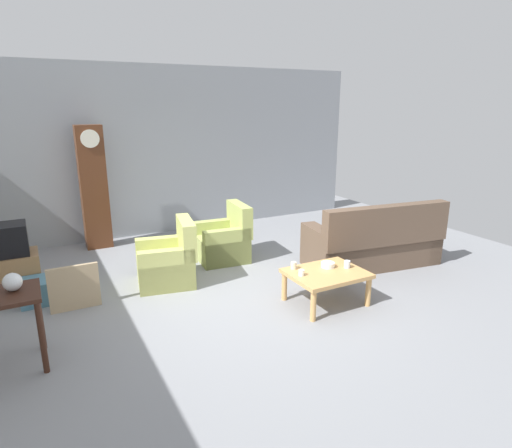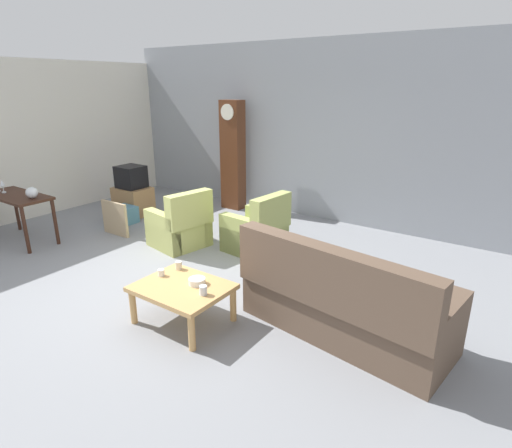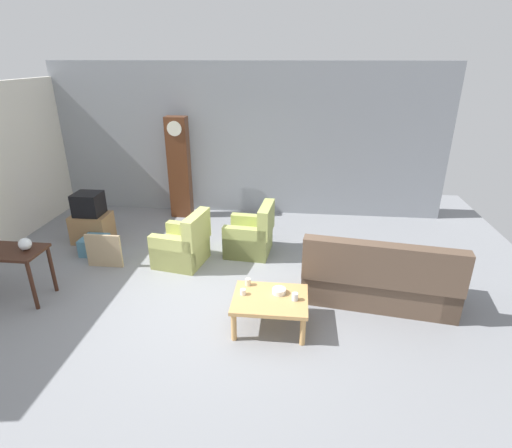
{
  "view_description": "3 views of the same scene",
  "coord_description": "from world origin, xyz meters",
  "px_view_note": "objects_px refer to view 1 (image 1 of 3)",
  "views": [
    {
      "loc": [
        -2.37,
        -4.71,
        2.49
      ],
      "look_at": [
        0.65,
        0.96,
        0.69
      ],
      "focal_mm": 30.27,
      "sensor_mm": 36.0,
      "label": 1
    },
    {
      "loc": [
        3.7,
        -3.39,
        2.45
      ],
      "look_at": [
        0.66,
        0.99,
        0.64
      ],
      "focal_mm": 29.05,
      "sensor_mm": 36.0,
      "label": 2
    },
    {
      "loc": [
        1.1,
        -4.96,
        3.29
      ],
      "look_at": [
        0.47,
        1.07,
        0.73
      ],
      "focal_mm": 28.12,
      "sensor_mm": 36.0,
      "label": 3
    }
  ],
  "objects_px": {
    "couch_floral": "(374,244)",
    "cup_blue_rimmed": "(347,264)",
    "armchair_olive_far": "(224,242)",
    "storage_box_blue": "(38,291)",
    "tv_stand_cabinet": "(13,273)",
    "cup_white_porcelain": "(301,273)",
    "tv_crt": "(7,240)",
    "glass_dome_cloche": "(12,282)",
    "grandfather_clock": "(94,188)",
    "cup_cream_tall": "(294,265)",
    "framed_picture_leaning": "(74,288)",
    "bowl_white_stacked": "(328,265)",
    "armchair_olive_near": "(168,263)",
    "coffee_table_wood": "(326,276)"
  },
  "relations": [
    {
      "from": "couch_floral",
      "to": "tv_stand_cabinet",
      "type": "height_order",
      "value": "couch_floral"
    },
    {
      "from": "glass_dome_cloche",
      "to": "cup_cream_tall",
      "type": "bearing_deg",
      "value": -0.84
    },
    {
      "from": "cup_white_porcelain",
      "to": "bowl_white_stacked",
      "type": "distance_m",
      "value": 0.47
    },
    {
      "from": "armchair_olive_far",
      "to": "storage_box_blue",
      "type": "height_order",
      "value": "armchair_olive_far"
    },
    {
      "from": "tv_stand_cabinet",
      "to": "storage_box_blue",
      "type": "relative_size",
      "value": 1.53
    },
    {
      "from": "grandfather_clock",
      "to": "cup_cream_tall",
      "type": "relative_size",
      "value": 23.09
    },
    {
      "from": "couch_floral",
      "to": "framed_picture_leaning",
      "type": "xyz_separation_m",
      "value": [
        -4.36,
        0.58,
        -0.06
      ]
    },
    {
      "from": "bowl_white_stacked",
      "to": "cup_blue_rimmed",
      "type": "bearing_deg",
      "value": -33.06
    },
    {
      "from": "tv_crt",
      "to": "cup_white_porcelain",
      "type": "relative_size",
      "value": 6.35
    },
    {
      "from": "storage_box_blue",
      "to": "couch_floral",
      "type": "bearing_deg",
      "value": -12.26
    },
    {
      "from": "couch_floral",
      "to": "cup_blue_rimmed",
      "type": "distance_m",
      "value": 1.4
    },
    {
      "from": "grandfather_clock",
      "to": "armchair_olive_near",
      "type": "bearing_deg",
      "value": -73.84
    },
    {
      "from": "couch_floral",
      "to": "storage_box_blue",
      "type": "bearing_deg",
      "value": 167.74
    },
    {
      "from": "grandfather_clock",
      "to": "coffee_table_wood",
      "type": "bearing_deg",
      "value": -59.4
    },
    {
      "from": "framed_picture_leaning",
      "to": "bowl_white_stacked",
      "type": "xyz_separation_m",
      "value": [
        2.98,
        -1.21,
        0.18
      ]
    },
    {
      "from": "tv_crt",
      "to": "cup_cream_tall",
      "type": "distance_m",
      "value": 3.81
    },
    {
      "from": "armchair_olive_far",
      "to": "glass_dome_cloche",
      "type": "xyz_separation_m",
      "value": [
        -2.97,
        -1.78,
        0.56
      ]
    },
    {
      "from": "armchair_olive_near",
      "to": "grandfather_clock",
      "type": "bearing_deg",
      "value": 106.16
    },
    {
      "from": "storage_box_blue",
      "to": "bowl_white_stacked",
      "type": "bearing_deg",
      "value": -26.13
    },
    {
      "from": "tv_stand_cabinet",
      "to": "tv_crt",
      "type": "bearing_deg",
      "value": 0.0
    },
    {
      "from": "cup_blue_rimmed",
      "to": "grandfather_clock",
      "type": "bearing_deg",
      "value": 123.9
    },
    {
      "from": "framed_picture_leaning",
      "to": "storage_box_blue",
      "type": "bearing_deg",
      "value": 131.97
    },
    {
      "from": "glass_dome_cloche",
      "to": "storage_box_blue",
      "type": "bearing_deg",
      "value": 83.02
    },
    {
      "from": "glass_dome_cloche",
      "to": "cup_white_porcelain",
      "type": "height_order",
      "value": "glass_dome_cloche"
    },
    {
      "from": "grandfather_clock",
      "to": "bowl_white_stacked",
      "type": "xyz_separation_m",
      "value": [
        2.33,
        -3.63,
        -0.62
      ]
    },
    {
      "from": "framed_picture_leaning",
      "to": "cup_cream_tall",
      "type": "relative_size",
      "value": 6.44
    },
    {
      "from": "cup_blue_rimmed",
      "to": "bowl_white_stacked",
      "type": "height_order",
      "value": "cup_blue_rimmed"
    },
    {
      "from": "couch_floral",
      "to": "cup_white_porcelain",
      "type": "bearing_deg",
      "value": -159.15
    },
    {
      "from": "framed_picture_leaning",
      "to": "cup_cream_tall",
      "type": "height_order",
      "value": "framed_picture_leaning"
    },
    {
      "from": "couch_floral",
      "to": "cup_blue_rimmed",
      "type": "bearing_deg",
      "value": -147.02
    },
    {
      "from": "tv_stand_cabinet",
      "to": "cup_white_porcelain",
      "type": "distance_m",
      "value": 3.9
    },
    {
      "from": "grandfather_clock",
      "to": "tv_stand_cabinet",
      "type": "xyz_separation_m",
      "value": [
        -1.33,
        -1.48,
        -0.81
      ]
    },
    {
      "from": "armchair_olive_near",
      "to": "couch_floral",
      "type": "bearing_deg",
      "value": -15.27
    },
    {
      "from": "armchair_olive_far",
      "to": "cup_cream_tall",
      "type": "xyz_separation_m",
      "value": [
        0.17,
        -1.82,
        0.17
      ]
    },
    {
      "from": "grandfather_clock",
      "to": "cup_white_porcelain",
      "type": "distance_m",
      "value": 4.2
    },
    {
      "from": "armchair_olive_near",
      "to": "tv_stand_cabinet",
      "type": "distance_m",
      "value": 2.08
    },
    {
      "from": "armchair_olive_far",
      "to": "cup_blue_rimmed",
      "type": "xyz_separation_m",
      "value": [
        0.81,
        -2.12,
        0.17
      ]
    },
    {
      "from": "armchair_olive_near",
      "to": "tv_crt",
      "type": "height_order",
      "value": "tv_crt"
    },
    {
      "from": "tv_stand_cabinet",
      "to": "grandfather_clock",
      "type": "bearing_deg",
      "value": 48.04
    },
    {
      "from": "tv_crt",
      "to": "storage_box_blue",
      "type": "xyz_separation_m",
      "value": [
        0.27,
        -0.49,
        -0.6
      ]
    },
    {
      "from": "coffee_table_wood",
      "to": "cup_cream_tall",
      "type": "bearing_deg",
      "value": 139.38
    },
    {
      "from": "armchair_olive_far",
      "to": "cup_cream_tall",
      "type": "height_order",
      "value": "armchair_olive_far"
    },
    {
      "from": "armchair_olive_far",
      "to": "tv_crt",
      "type": "bearing_deg",
      "value": 176.78
    },
    {
      "from": "cup_blue_rimmed",
      "to": "tv_stand_cabinet",
      "type": "bearing_deg",
      "value": 149.36
    },
    {
      "from": "cup_white_porcelain",
      "to": "couch_floral",
      "type": "bearing_deg",
      "value": 20.85
    },
    {
      "from": "cup_white_porcelain",
      "to": "cup_blue_rimmed",
      "type": "distance_m",
      "value": 0.67
    },
    {
      "from": "framed_picture_leaning",
      "to": "cup_white_porcelain",
      "type": "height_order",
      "value": "framed_picture_leaning"
    },
    {
      "from": "storage_box_blue",
      "to": "cup_blue_rimmed",
      "type": "bearing_deg",
      "value": -26.55
    },
    {
      "from": "tv_crt",
      "to": "cup_cream_tall",
      "type": "xyz_separation_m",
      "value": [
        3.23,
        -2.0,
        -0.27
      ]
    },
    {
      "from": "armchair_olive_near",
      "to": "armchair_olive_far",
      "type": "bearing_deg",
      "value": 25.24
    }
  ]
}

